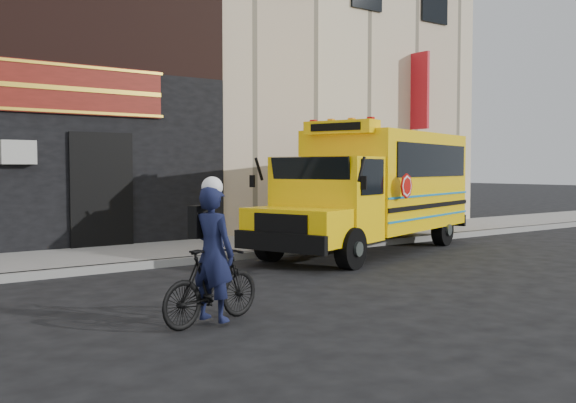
{
  "coord_description": "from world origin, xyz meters",
  "views": [
    {
      "loc": [
        -8.31,
        -8.84,
        1.92
      ],
      "look_at": [
        -0.54,
        1.85,
        1.23
      ],
      "focal_mm": 40.0,
      "sensor_mm": 36.0,
      "label": 1
    }
  ],
  "objects_px": {
    "sign_pole": "(447,182)",
    "cyclist": "(213,257)",
    "bicycle": "(212,286)",
    "school_bus": "(376,186)"
  },
  "relations": [
    {
      "from": "sign_pole",
      "to": "cyclist",
      "type": "relative_size",
      "value": 1.66
    },
    {
      "from": "bicycle",
      "to": "school_bus",
      "type": "bearing_deg",
      "value": -73.1
    },
    {
      "from": "cyclist",
      "to": "school_bus",
      "type": "bearing_deg",
      "value": -81.31
    },
    {
      "from": "bicycle",
      "to": "cyclist",
      "type": "height_order",
      "value": "cyclist"
    },
    {
      "from": "school_bus",
      "to": "bicycle",
      "type": "bearing_deg",
      "value": -148.87
    },
    {
      "from": "sign_pole",
      "to": "school_bus",
      "type": "bearing_deg",
      "value": -164.08
    },
    {
      "from": "school_bus",
      "to": "bicycle",
      "type": "height_order",
      "value": "school_bus"
    },
    {
      "from": "bicycle",
      "to": "cyclist",
      "type": "relative_size",
      "value": 0.94
    },
    {
      "from": "bicycle",
      "to": "cyclist",
      "type": "distance_m",
      "value": 0.36
    },
    {
      "from": "school_bus",
      "to": "sign_pole",
      "type": "distance_m",
      "value": 3.99
    }
  ]
}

